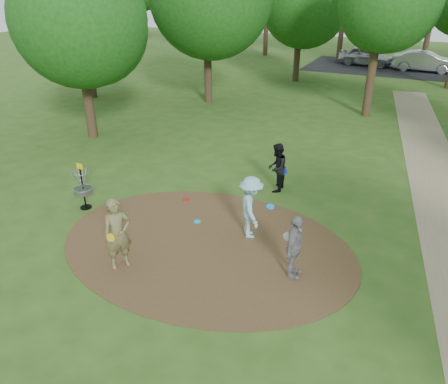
% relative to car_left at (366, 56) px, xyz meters
% --- Properties ---
extents(ground, '(100.00, 100.00, 0.00)m').
position_rel_car_left_xyz_m(ground, '(0.42, -30.53, -0.77)').
color(ground, '#2D5119').
rests_on(ground, ground).
extents(dirt_clearing, '(8.40, 8.40, 0.02)m').
position_rel_car_left_xyz_m(dirt_clearing, '(0.42, -30.53, -0.76)').
color(dirt_clearing, '#47301C').
rests_on(dirt_clearing, ground).
extents(parking_lot, '(14.00, 8.00, 0.01)m').
position_rel_car_left_xyz_m(parking_lot, '(2.42, -0.53, -0.77)').
color(parking_lot, black).
rests_on(parking_lot, ground).
extents(player_observer_with_disc, '(0.77, 0.83, 1.90)m').
position_rel_car_left_xyz_m(player_observer_with_disc, '(-1.11, -32.32, 0.18)').
color(player_observer_with_disc, olive).
rests_on(player_observer_with_disc, ground).
extents(player_throwing_with_disc, '(1.33, 1.37, 1.84)m').
position_rel_car_left_xyz_m(player_throwing_with_disc, '(1.35, -29.57, 0.14)').
color(player_throwing_with_disc, '#8BC0D0').
rests_on(player_throwing_with_disc, ground).
extents(player_walking_with_disc, '(0.72, 0.87, 1.71)m').
position_rel_car_left_xyz_m(player_walking_with_disc, '(1.04, -26.40, 0.08)').
color(player_walking_with_disc, black).
rests_on(player_walking_with_disc, ground).
extents(player_waiting_with_disc, '(0.51, 0.99, 1.69)m').
position_rel_car_left_xyz_m(player_waiting_with_disc, '(3.01, -30.88, 0.07)').
color(player_waiting_with_disc, gray).
rests_on(player_waiting_with_disc, ground).
extents(disc_ground_cyan, '(0.22, 0.22, 0.02)m').
position_rel_car_left_xyz_m(disc_ground_cyan, '(-0.38, -29.54, -0.74)').
color(disc_ground_cyan, '#1B9FDE').
rests_on(disc_ground_cyan, dirt_clearing).
extents(disc_ground_red, '(0.22, 0.22, 0.02)m').
position_rel_car_left_xyz_m(disc_ground_red, '(-1.42, -28.39, -0.74)').
color(disc_ground_red, red).
rests_on(disc_ground_red, dirt_clearing).
extents(car_left, '(4.72, 2.33, 1.55)m').
position_rel_car_left_xyz_m(car_left, '(0.00, 0.00, 0.00)').
color(car_left, '#A1A5A9').
rests_on(car_left, ground).
extents(car_right, '(4.81, 1.82, 1.57)m').
position_rel_car_left_xyz_m(car_right, '(4.63, -0.83, 0.01)').
color(car_right, '#AAACB2').
rests_on(car_right, ground).
extents(disc_golf_basket, '(0.63, 0.63, 1.54)m').
position_rel_car_left_xyz_m(disc_golf_basket, '(-4.08, -30.23, 0.10)').
color(disc_golf_basket, black).
rests_on(disc_golf_basket, ground).
extents(tree_ring, '(37.06, 45.42, 8.96)m').
position_rel_car_left_xyz_m(tree_ring, '(0.91, -20.98, 4.40)').
color(tree_ring, '#332316').
rests_on(tree_ring, ground).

